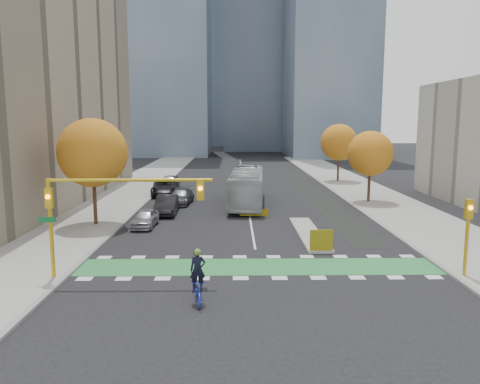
{
  "coord_description": "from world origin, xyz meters",
  "views": [
    {
      "loc": [
        -1.35,
        -23.46,
        7.97
      ],
      "look_at": [
        -0.9,
        9.39,
        3.0
      ],
      "focal_mm": 35.0,
      "sensor_mm": 36.0,
      "label": 1
    }
  ],
  "objects_px": {
    "tree_east_far": "(339,142)",
    "parked_car_a": "(145,218)",
    "hazard_board": "(321,240)",
    "tree_west": "(93,153)",
    "parked_car_b": "(167,205)",
    "cyclist": "(198,285)",
    "traffic_signal_west": "(101,202)",
    "parked_car_e": "(170,182)",
    "parked_car_d": "(165,188)",
    "tree_east_near": "(370,154)",
    "bus": "(247,187)",
    "traffic_signal_east": "(468,226)",
    "parked_car_c": "(181,197)"
  },
  "relations": [
    {
      "from": "tree_west",
      "to": "tree_east_near",
      "type": "bearing_deg",
      "value": 22.62
    },
    {
      "from": "tree_east_far",
      "to": "parked_car_a",
      "type": "xyz_separation_m",
      "value": [
        -20.6,
        -26.51,
        -4.56
      ]
    },
    {
      "from": "tree_east_far",
      "to": "parked_car_e",
      "type": "relative_size",
      "value": 1.6
    },
    {
      "from": "tree_east_near",
      "to": "bus",
      "type": "xyz_separation_m",
      "value": [
        -12.06,
        -1.07,
        -3.1
      ]
    },
    {
      "from": "hazard_board",
      "to": "tree_west",
      "type": "xyz_separation_m",
      "value": [
        -16.0,
        7.8,
        4.82
      ]
    },
    {
      "from": "tree_east_near",
      "to": "parked_car_d",
      "type": "bearing_deg",
      "value": 166.56
    },
    {
      "from": "tree_east_far",
      "to": "parked_car_b",
      "type": "height_order",
      "value": "tree_east_far"
    },
    {
      "from": "tree_east_near",
      "to": "tree_east_far",
      "type": "bearing_deg",
      "value": 88.21
    },
    {
      "from": "tree_east_far",
      "to": "cyclist",
      "type": "relative_size",
      "value": 3.11
    },
    {
      "from": "hazard_board",
      "to": "tree_east_near",
      "type": "bearing_deg",
      "value": 65.8
    },
    {
      "from": "traffic_signal_west",
      "to": "parked_car_d",
      "type": "height_order",
      "value": "traffic_signal_west"
    },
    {
      "from": "bus",
      "to": "parked_car_a",
      "type": "height_order",
      "value": "bus"
    },
    {
      "from": "tree_east_near",
      "to": "traffic_signal_east",
      "type": "bearing_deg",
      "value": -93.81
    },
    {
      "from": "traffic_signal_west",
      "to": "parked_car_e",
      "type": "bearing_deg",
      "value": 91.89
    },
    {
      "from": "hazard_board",
      "to": "cyclist",
      "type": "xyz_separation_m",
      "value": [
        -6.94,
        -7.81,
        0.02
      ]
    },
    {
      "from": "cyclist",
      "to": "parked_car_d",
      "type": "height_order",
      "value": "cyclist"
    },
    {
      "from": "tree_east_far",
      "to": "parked_car_e",
      "type": "distance_m",
      "value": 22.76
    },
    {
      "from": "bus",
      "to": "parked_car_d",
      "type": "bearing_deg",
      "value": 149.35
    },
    {
      "from": "hazard_board",
      "to": "parked_car_e",
      "type": "distance_m",
      "value": 30.68
    },
    {
      "from": "tree_east_far",
      "to": "traffic_signal_east",
      "type": "bearing_deg",
      "value": -92.97
    },
    {
      "from": "traffic_signal_east",
      "to": "parked_car_c",
      "type": "height_order",
      "value": "traffic_signal_east"
    },
    {
      "from": "tree_east_far",
      "to": "tree_east_near",
      "type": "bearing_deg",
      "value": -91.79
    },
    {
      "from": "tree_east_near",
      "to": "parked_car_b",
      "type": "xyz_separation_m",
      "value": [
        -19.17,
        -5.51,
        -4.05
      ]
    },
    {
      "from": "hazard_board",
      "to": "tree_east_near",
      "type": "relative_size",
      "value": 0.2
    },
    {
      "from": "tree_west",
      "to": "parked_car_b",
      "type": "distance_m",
      "value": 8.16
    },
    {
      "from": "parked_car_e",
      "to": "bus",
      "type": "bearing_deg",
      "value": -45.47
    },
    {
      "from": "tree_west",
      "to": "bus",
      "type": "relative_size",
      "value": 0.65
    },
    {
      "from": "parked_car_d",
      "to": "parked_car_c",
      "type": "bearing_deg",
      "value": -72.23
    },
    {
      "from": "cyclist",
      "to": "hazard_board",
      "type": "bearing_deg",
      "value": 38.53
    },
    {
      "from": "hazard_board",
      "to": "cyclist",
      "type": "distance_m",
      "value": 10.45
    },
    {
      "from": "bus",
      "to": "parked_car_d",
      "type": "distance_m",
      "value": 10.71
    },
    {
      "from": "parked_car_a",
      "to": "parked_car_b",
      "type": "bearing_deg",
      "value": 81.91
    },
    {
      "from": "traffic_signal_west",
      "to": "parked_car_c",
      "type": "bearing_deg",
      "value": 86.28
    },
    {
      "from": "parked_car_b",
      "to": "traffic_signal_east",
      "type": "bearing_deg",
      "value": -45.55
    },
    {
      "from": "tree_west",
      "to": "cyclist",
      "type": "bearing_deg",
      "value": -59.88
    },
    {
      "from": "tree_east_near",
      "to": "traffic_signal_west",
      "type": "height_order",
      "value": "tree_east_near"
    },
    {
      "from": "parked_car_a",
      "to": "parked_car_c",
      "type": "bearing_deg",
      "value": 83.39
    },
    {
      "from": "tree_east_far",
      "to": "hazard_board",
      "type": "bearing_deg",
      "value": -104.12
    },
    {
      "from": "traffic_signal_west",
      "to": "parked_car_d",
      "type": "relative_size",
      "value": 1.42
    },
    {
      "from": "tree_east_near",
      "to": "traffic_signal_west",
      "type": "distance_m",
      "value": 30.08
    },
    {
      "from": "tree_west",
      "to": "parked_car_d",
      "type": "height_order",
      "value": "tree_west"
    },
    {
      "from": "tree_west",
      "to": "tree_east_far",
      "type": "relative_size",
      "value": 1.08
    },
    {
      "from": "hazard_board",
      "to": "bus",
      "type": "distance_m",
      "value": 17.25
    },
    {
      "from": "parked_car_b",
      "to": "parked_car_c",
      "type": "relative_size",
      "value": 1.0
    },
    {
      "from": "hazard_board",
      "to": "tree_east_near",
      "type": "height_order",
      "value": "tree_east_near"
    },
    {
      "from": "parked_car_b",
      "to": "parked_car_c",
      "type": "xyz_separation_m",
      "value": [
        0.67,
        5.0,
        -0.1
      ]
    },
    {
      "from": "tree_east_near",
      "to": "parked_car_a",
      "type": "height_order",
      "value": "tree_east_near"
    },
    {
      "from": "bus",
      "to": "traffic_signal_west",
      "type": "bearing_deg",
      "value": -106.25
    },
    {
      "from": "bus",
      "to": "parked_car_a",
      "type": "distance_m",
      "value": 12.45
    },
    {
      "from": "hazard_board",
      "to": "parked_car_a",
      "type": "xyz_separation_m",
      "value": [
        -12.1,
        7.29,
        -0.12
      ]
    }
  ]
}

